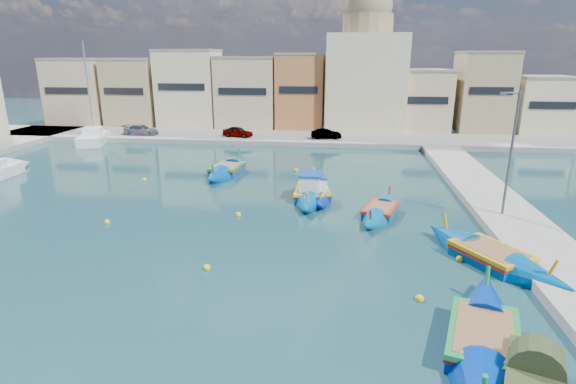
% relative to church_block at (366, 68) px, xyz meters
% --- Properties ---
extents(ground, '(160.00, 160.00, 0.00)m').
position_rel_church_block_xyz_m(ground, '(-10.00, -40.00, -8.41)').
color(ground, '#143D3E').
rests_on(ground, ground).
extents(east_quay, '(4.00, 70.00, 0.50)m').
position_rel_church_block_xyz_m(east_quay, '(8.00, -40.00, -8.16)').
color(east_quay, gray).
rests_on(east_quay, ground).
extents(north_quay, '(80.00, 8.00, 0.60)m').
position_rel_church_block_xyz_m(north_quay, '(-10.00, -8.00, -8.11)').
color(north_quay, gray).
rests_on(north_quay, ground).
extents(north_townhouses, '(83.20, 7.87, 10.19)m').
position_rel_church_block_xyz_m(north_townhouses, '(-3.32, -0.64, -3.41)').
color(north_townhouses, tan).
rests_on(north_townhouses, ground).
extents(church_block, '(10.00, 10.00, 19.10)m').
position_rel_church_block_xyz_m(church_block, '(0.00, 0.00, 0.00)').
color(church_block, beige).
rests_on(church_block, ground).
extents(quay_street_lamp, '(1.18, 0.16, 8.00)m').
position_rel_church_block_xyz_m(quay_street_lamp, '(7.44, -34.00, -4.07)').
color(quay_street_lamp, '#595B60').
rests_on(quay_street_lamp, ground).
extents(parked_cars, '(26.72, 2.26, 1.24)m').
position_rel_church_block_xyz_m(parked_cars, '(-17.79, -9.50, -7.20)').
color(parked_cars, '#4C1919').
rests_on(parked_cars, north_quay).
extents(luzzu_turquoise_cabin, '(2.19, 9.48, 3.04)m').
position_rel_church_block_xyz_m(luzzu_turquoise_cabin, '(-4.77, -30.61, -8.04)').
color(luzzu_turquoise_cabin, '#0057A4').
rests_on(luzzu_turquoise_cabin, ground).
extents(luzzu_blue_cabin, '(3.01, 7.57, 2.61)m').
position_rel_church_block_xyz_m(luzzu_blue_cabin, '(-4.35, -30.46, -8.09)').
color(luzzu_blue_cabin, '#0028A4').
rests_on(luzzu_blue_cabin, ground).
extents(luzzu_cyan_mid, '(3.88, 7.72, 2.23)m').
position_rel_church_block_xyz_m(luzzu_cyan_mid, '(0.03, -33.84, -8.17)').
color(luzzu_cyan_mid, '#005DA5').
rests_on(luzzu_cyan_mid, ground).
extents(luzzu_green, '(3.23, 8.93, 2.75)m').
position_rel_church_block_xyz_m(luzzu_green, '(-12.56, -24.61, -8.11)').
color(luzzu_green, '#0047A4').
rests_on(luzzu_green, ground).
extents(luzzu_blue_south, '(4.95, 10.03, 2.83)m').
position_rel_church_block_xyz_m(luzzu_blue_south, '(2.64, -47.55, -8.11)').
color(luzzu_blue_south, '#002FAC').
rests_on(luzzu_blue_south, ground).
extents(luzzu_cyan_south, '(6.72, 8.64, 2.76)m').
position_rel_church_block_xyz_m(luzzu_cyan_south, '(5.00, -40.30, -8.11)').
color(luzzu_cyan_south, '#00529A').
rests_on(luzzu_cyan_south, ground).
extents(tender_far, '(2.75, 3.58, 1.56)m').
position_rel_church_block_xyz_m(tender_far, '(3.53, -49.63, -7.93)').
color(tender_far, beige).
rests_on(tender_far, ground).
extents(yacht_north, '(5.53, 9.70, 12.49)m').
position_rel_church_block_xyz_m(yacht_north, '(-32.58, -10.65, -7.92)').
color(yacht_north, white).
rests_on(yacht_north, ground).
extents(yacht_midnorth, '(2.51, 7.55, 10.61)m').
position_rel_church_block_xyz_m(yacht_midnorth, '(-31.85, -27.14, -7.99)').
color(yacht_midnorth, white).
rests_on(yacht_midnorth, ground).
extents(mooring_buoys, '(22.73, 21.82, 0.36)m').
position_rel_church_block_xyz_m(mooring_buoys, '(-7.97, -35.82, -8.33)').
color(mooring_buoys, yellow).
rests_on(mooring_buoys, ground).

